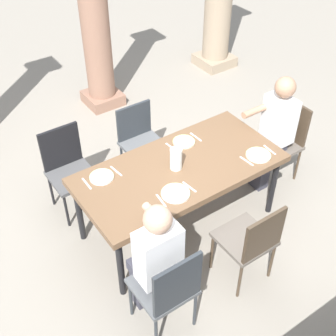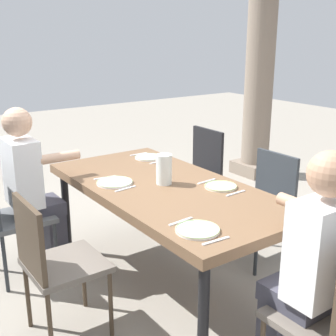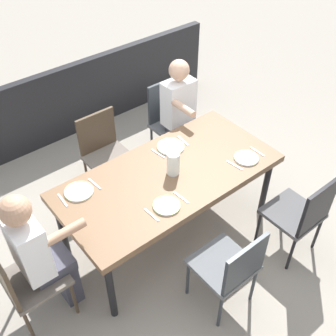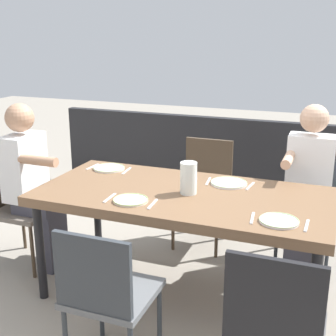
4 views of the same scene
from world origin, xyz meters
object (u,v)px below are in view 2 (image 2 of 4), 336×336
object	(u,v)px
plate_3	(198,230)
chair_west_north	(198,171)
chair_mid_north	(264,199)
diner_woman_green	(32,186)
chair_mid_south	(52,259)
plate_2	(221,186)
chair_west_south	(8,210)
plate_1	(115,182)
water_pitcher	(164,171)
plate_0	(148,157)
stone_column_near	(260,65)
dining_table	(166,194)
diner_man_white	(309,266)

from	to	relation	value
plate_3	chair_west_north	bearing A→B (deg)	140.92
chair_mid_north	diner_woman_green	size ratio (longest dim) A/B	0.68
chair_mid_south	plate_2	size ratio (longest dim) A/B	4.04
chair_mid_north	diner_woman_green	xyz separation A→B (m)	(-0.86, -1.59, 0.19)
chair_west_south	chair_mid_north	bearing A→B (deg)	64.20
chair_mid_north	plate_1	bearing A→B (deg)	-107.07
chair_mid_south	water_pitcher	xyz separation A→B (m)	(-0.15, 0.90, 0.34)
chair_west_north	chair_mid_north	size ratio (longest dim) A/B	1.05
plate_0	plate_1	world-z (taller)	same
stone_column_near	chair_mid_south	bearing A→B (deg)	-63.91
stone_column_near	water_pitcher	world-z (taller)	stone_column_near
chair_mid_south	plate_2	world-z (taller)	chair_mid_south
dining_table	diner_man_white	distance (m)	1.22
chair_west_south	plate_0	size ratio (longest dim) A/B	4.24
dining_table	water_pitcher	size ratio (longest dim) A/B	9.17
chair_mid_south	water_pitcher	bearing A→B (deg)	99.56
chair_west_north	chair_mid_south	bearing A→B (deg)	-64.22
dining_table	chair_west_south	world-z (taller)	chair_west_south
plate_1	water_pitcher	xyz separation A→B (m)	(0.21, 0.28, 0.09)
stone_column_near	plate_3	world-z (taller)	stone_column_near
chair_mid_north	stone_column_near	distance (m)	2.49
chair_mid_north	stone_column_near	size ratio (longest dim) A/B	0.30
plate_2	chair_mid_north	bearing A→B (deg)	102.99
diner_woman_green	diner_man_white	distance (m)	2.09
plate_0	chair_west_south	bearing A→B (deg)	-94.03
plate_1	plate_2	size ratio (longest dim) A/B	1.14
chair_west_north	plate_3	world-z (taller)	chair_west_north
plate_1	plate_2	distance (m)	0.75
plate_1	chair_mid_north	bearing A→B (deg)	72.93
stone_column_near	plate_1	size ratio (longest dim) A/B	11.20
chair_west_south	chair_mid_south	bearing A→B (deg)	0.30
dining_table	stone_column_near	xyz separation A→B (m)	(-1.55, 2.51, 0.70)
chair_mid_north	water_pitcher	xyz separation A→B (m)	(-0.15, -0.88, 0.36)
stone_column_near	chair_west_south	bearing A→B (deg)	-76.74
chair_mid_south	diner_man_white	size ratio (longest dim) A/B	0.70
plate_1	chair_west_north	bearing A→B (deg)	113.41
diner_man_white	plate_1	xyz separation A→B (m)	(-1.46, -0.28, 0.08)
stone_column_near	chair_west_north	bearing A→B (deg)	-63.57
dining_table	chair_west_north	distance (m)	1.18
dining_table	stone_column_near	world-z (taller)	stone_column_near
dining_table	plate_0	world-z (taller)	plate_0
diner_woman_green	plate_1	size ratio (longest dim) A/B	5.04
plate_0	plate_2	xyz separation A→B (m)	(0.92, 0.00, -0.00)
chair_mid_south	diner_man_white	world-z (taller)	diner_man_white
diner_woman_green	diner_man_white	xyz separation A→B (m)	(1.97, 0.70, 0.00)
chair_west_north	chair_west_south	xyz separation A→B (m)	(0.00, -1.79, 0.02)
dining_table	chair_west_south	bearing A→B (deg)	-129.98
chair_mid_north	plate_2	distance (m)	0.68
dining_table	diner_woman_green	distance (m)	1.02
plate_2	plate_3	bearing A→B (deg)	-51.35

